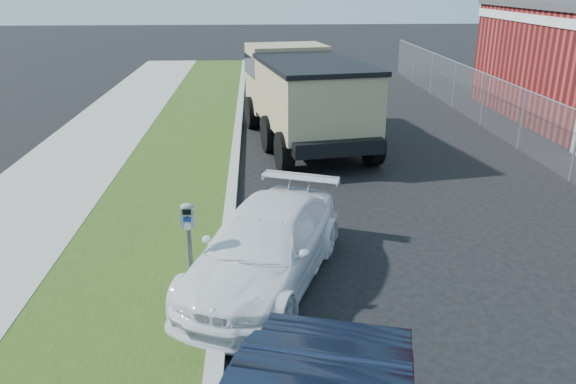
{
  "coord_description": "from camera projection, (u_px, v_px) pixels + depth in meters",
  "views": [
    {
      "loc": [
        -2.0,
        -9.09,
        4.81
      ],
      "look_at": [
        -1.4,
        1.0,
        1.0
      ],
      "focal_mm": 35.0,
      "sensor_mm": 36.0,
      "label": 1
    }
  ],
  "objects": [
    {
      "name": "chainlink_fence",
      "position": [
        523.0,
        108.0,
        16.72
      ],
      "size": [
        0.06,
        30.06,
        30.0
      ],
      "color": "slate",
      "rests_on": "ground"
    },
    {
      "name": "white_wagon",
      "position": [
        266.0,
        245.0,
        9.43
      ],
      "size": [
        3.31,
        4.81,
        1.29
      ],
      "primitive_type": "imported",
      "rotation": [
        0.0,
        0.0,
        -0.37
      ],
      "color": "white",
      "rests_on": "ground"
    },
    {
      "name": "dump_truck",
      "position": [
        303.0,
        92.0,
        17.44
      ],
      "size": [
        3.87,
        7.46,
        2.79
      ],
      "rotation": [
        0.0,
        0.0,
        0.17
      ],
      "color": "black",
      "rests_on": "ground"
    },
    {
      "name": "streetside",
      "position": [
        88.0,
        221.0,
        11.83
      ],
      "size": [
        6.12,
        50.0,
        0.15
      ],
      "color": "gray",
      "rests_on": "ground"
    },
    {
      "name": "parking_meter",
      "position": [
        188.0,
        228.0,
        8.65
      ],
      "size": [
        0.21,
        0.15,
        1.51
      ],
      "rotation": [
        0.0,
        0.0,
        -0.03
      ],
      "color": "#3F4247",
      "rests_on": "ground"
    },
    {
      "name": "ground",
      "position": [
        367.0,
        260.0,
        10.3
      ],
      "size": [
        120.0,
        120.0,
        0.0
      ],
      "primitive_type": "plane",
      "color": "black",
      "rests_on": "ground"
    }
  ]
}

